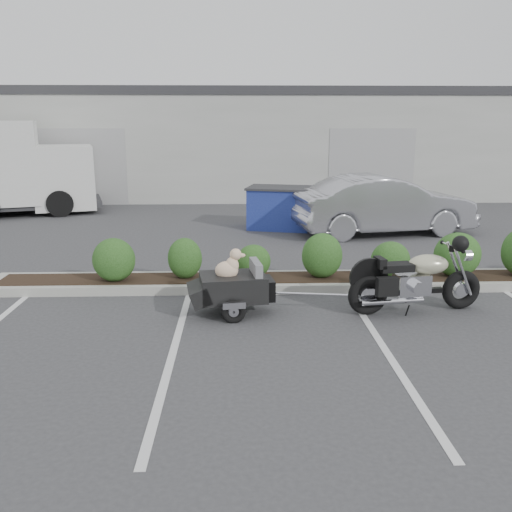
{
  "coord_description": "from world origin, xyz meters",
  "views": [
    {
      "loc": [
        -0.66,
        -6.96,
        2.84
      ],
      "look_at": [
        -0.38,
        1.4,
        0.75
      ],
      "focal_mm": 38.0,
      "sensor_mm": 36.0,
      "label": 1
    }
  ],
  "objects_px": {
    "dumpster": "(280,207)",
    "pet_trailer": "(232,286)",
    "motorcycle": "(416,281)",
    "sedan": "(384,205)"
  },
  "relations": [
    {
      "from": "dumpster",
      "to": "pet_trailer",
      "type": "bearing_deg",
      "value": -86.63
    },
    {
      "from": "pet_trailer",
      "to": "dumpster",
      "type": "xyz_separation_m",
      "value": [
        1.23,
        6.69,
        0.14
      ]
    },
    {
      "from": "motorcycle",
      "to": "sedan",
      "type": "relative_size",
      "value": 0.47
    },
    {
      "from": "motorcycle",
      "to": "sedan",
      "type": "height_order",
      "value": "sedan"
    },
    {
      "from": "pet_trailer",
      "to": "sedan",
      "type": "height_order",
      "value": "sedan"
    },
    {
      "from": "motorcycle",
      "to": "sedan",
      "type": "xyz_separation_m",
      "value": [
        1.04,
        5.89,
        0.26
      ]
    },
    {
      "from": "motorcycle",
      "to": "pet_trailer",
      "type": "bearing_deg",
      "value": 171.45
    },
    {
      "from": "sedan",
      "to": "dumpster",
      "type": "height_order",
      "value": "sedan"
    },
    {
      "from": "motorcycle",
      "to": "dumpster",
      "type": "relative_size",
      "value": 1.1
    },
    {
      "from": "pet_trailer",
      "to": "sedan",
      "type": "distance_m",
      "value": 7.02
    }
  ]
}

